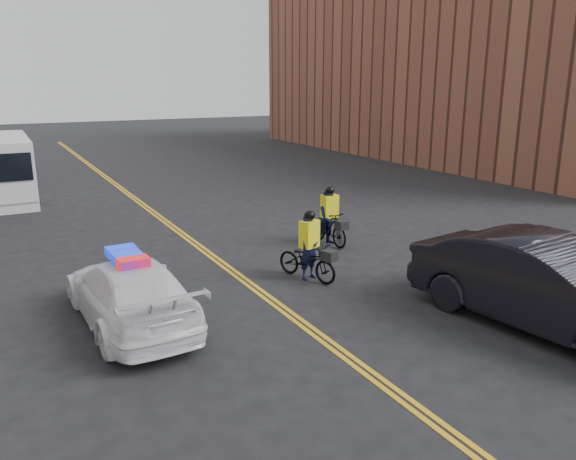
# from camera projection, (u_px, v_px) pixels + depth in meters

# --- Properties ---
(ground) EXTENTS (120.00, 120.00, 0.00)m
(ground) POSITION_uv_depth(u_px,v_px,m) (291.00, 316.00, 11.64)
(ground) COLOR black
(ground) RESTS_ON ground
(center_line_left) EXTENTS (0.10, 60.00, 0.01)m
(center_line_left) POSITION_uv_depth(u_px,v_px,m) (172.00, 229.00, 18.40)
(center_line_left) COLOR gold
(center_line_left) RESTS_ON ground
(center_line_right) EXTENTS (0.10, 60.00, 0.01)m
(center_line_right) POSITION_uv_depth(u_px,v_px,m) (177.00, 228.00, 18.47)
(center_line_right) COLOR gold
(center_line_right) RESTS_ON ground
(building_across) EXTENTS (12.00, 30.00, 11.00)m
(building_across) POSITION_uv_depth(u_px,v_px,m) (459.00, 67.00, 35.60)
(building_across) COLOR brown
(building_across) RESTS_ON ground
(police_cruiser) EXTENTS (2.06, 4.65, 1.49)m
(police_cruiser) POSITION_uv_depth(u_px,v_px,m) (130.00, 292.00, 11.12)
(police_cruiser) COLOR white
(police_cruiser) RESTS_ON ground
(dark_sedan) EXTENTS (2.62, 5.65, 1.79)m
(dark_sedan) POSITION_uv_depth(u_px,v_px,m) (547.00, 285.00, 10.85)
(dark_sedan) COLOR black
(dark_sedan) RESTS_ON ground
(cargo_van) EXTENTS (2.41, 6.11, 2.55)m
(cargo_van) POSITION_uv_depth(u_px,v_px,m) (1.00, 170.00, 22.37)
(cargo_van) COLOR silver
(cargo_van) RESTS_ON ground
(cyclist_near) EXTENTS (1.17, 1.86, 1.72)m
(cyclist_near) POSITION_uv_depth(u_px,v_px,m) (309.00, 255.00, 13.67)
(cyclist_near) COLOR black
(cyclist_near) RESTS_ON ground
(cyclist_far) EXTENTS (0.80, 1.74, 1.75)m
(cyclist_far) POSITION_uv_depth(u_px,v_px,m) (329.00, 222.00, 16.51)
(cyclist_far) COLOR black
(cyclist_far) RESTS_ON ground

